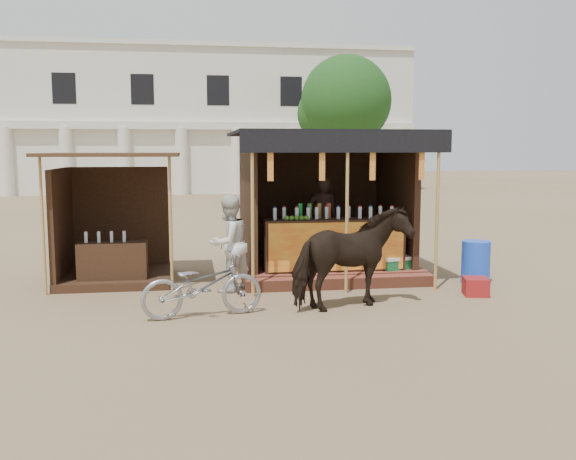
{
  "coord_description": "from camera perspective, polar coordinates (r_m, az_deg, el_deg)",
  "views": [
    {
      "loc": [
        -1.62,
        -8.94,
        2.45
      ],
      "look_at": [
        0.0,
        1.6,
        1.1
      ],
      "focal_mm": 40.0,
      "sensor_mm": 36.0,
      "label": 1
    }
  ],
  "objects": [
    {
      "name": "ground",
      "position": [
        9.41,
        1.5,
        -7.88
      ],
      "size": [
        120.0,
        120.0,
        0.0
      ],
      "primitive_type": "plane",
      "color": "#846B4C",
      "rests_on": "ground"
    },
    {
      "name": "main_stall",
      "position": [
        12.65,
        3.27,
        0.74
      ],
      "size": [
        3.6,
        3.61,
        2.78
      ],
      "color": "brown",
      "rests_on": "ground"
    },
    {
      "name": "secondary_stall",
      "position": [
        12.38,
        -15.85,
        -0.49
      ],
      "size": [
        2.4,
        2.4,
        2.38
      ],
      "color": "#392115",
      "rests_on": "ground"
    },
    {
      "name": "cow",
      "position": [
        9.85,
        5.63,
        -2.54
      ],
      "size": [
        2.04,
        1.46,
        1.57
      ],
      "primitive_type": "imported",
      "rotation": [
        0.0,
        0.0,
        1.94
      ],
      "color": "black",
      "rests_on": "ground"
    },
    {
      "name": "motorbike",
      "position": [
        9.48,
        -7.63,
        -4.9
      ],
      "size": [
        1.88,
        0.96,
        0.94
      ],
      "primitive_type": "imported",
      "rotation": [
        0.0,
        0.0,
        1.77
      ],
      "color": "gray",
      "rests_on": "ground"
    },
    {
      "name": "bystander",
      "position": [
        11.08,
        -5.3,
        -1.19
      ],
      "size": [
        1.03,
        1.01,
        1.67
      ],
      "primitive_type": "imported",
      "rotation": [
        0.0,
        0.0,
        3.86
      ],
      "color": "silver",
      "rests_on": "ground"
    },
    {
      "name": "blue_barrel",
      "position": [
        12.27,
        16.35,
        -2.75
      ],
      "size": [
        0.66,
        0.66,
        0.78
      ],
      "primitive_type": "cylinder",
      "rotation": [
        0.0,
        0.0,
        -0.35
      ],
      "color": "blue",
      "rests_on": "ground"
    },
    {
      "name": "red_crate",
      "position": [
        11.29,
        16.34,
        -4.85
      ],
      "size": [
        0.48,
        0.51,
        0.3
      ],
      "primitive_type": "cube",
      "rotation": [
        0.0,
        0.0,
        -0.24
      ],
      "color": "maroon",
      "rests_on": "ground"
    },
    {
      "name": "cooler",
      "position": [
        12.24,
        9.5,
        -3.33
      ],
      "size": [
        0.75,
        0.62,
        0.46
      ],
      "color": "#186E36",
      "rests_on": "ground"
    },
    {
      "name": "background_building",
      "position": [
        38.91,
        -9.42,
        9.36
      ],
      "size": [
        26.0,
        7.45,
        8.18
      ],
      "color": "silver",
      "rests_on": "ground"
    },
    {
      "name": "tree",
      "position": [
        32.03,
        4.78,
        11.09
      ],
      "size": [
        4.5,
        4.4,
        7.0
      ],
      "color": "#382314",
      "rests_on": "ground"
    }
  ]
}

